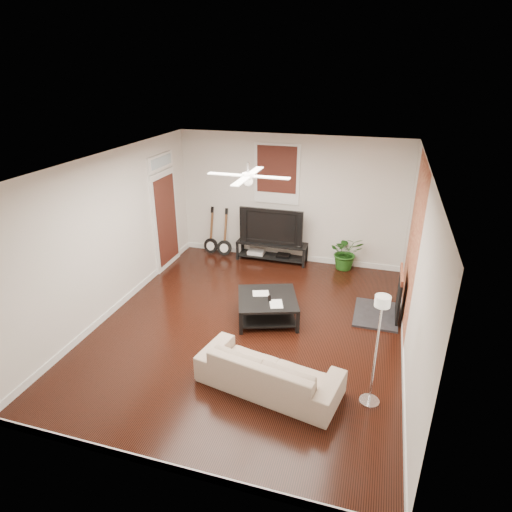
{
  "coord_description": "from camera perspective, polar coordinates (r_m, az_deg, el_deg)",
  "views": [
    {
      "loc": [
        1.9,
        -5.98,
        4.07
      ],
      "look_at": [
        0.0,
        0.4,
        1.15
      ],
      "focal_mm": 30.42,
      "sensor_mm": 36.0,
      "label": 1
    }
  ],
  "objects": [
    {
      "name": "room",
      "position": [
        6.82,
        -0.96,
        0.63
      ],
      "size": [
        5.01,
        6.01,
        2.81
      ],
      "color": "black",
      "rests_on": "ground"
    },
    {
      "name": "brick_accent",
      "position": [
        7.5,
        19.93,
        1.34
      ],
      "size": [
        0.02,
        2.2,
        2.8
      ],
      "primitive_type": "cube",
      "color": "#A54C35",
      "rests_on": "floor"
    },
    {
      "name": "fireplace",
      "position": [
        7.87,
        16.91,
        -4.76
      ],
      "size": [
        0.8,
        1.1,
        0.92
      ],
      "primitive_type": "cube",
      "color": "black",
      "rests_on": "floor"
    },
    {
      "name": "window_back",
      "position": [
        9.46,
        2.74,
        10.7
      ],
      "size": [
        1.0,
        0.06,
        1.3
      ],
      "primitive_type": "cube",
      "color": "#33120E",
      "rests_on": "wall_back"
    },
    {
      "name": "door_left",
      "position": [
        9.44,
        -11.86,
        5.78
      ],
      "size": [
        0.08,
        1.0,
        2.5
      ],
      "primitive_type": "cube",
      "color": "white",
      "rests_on": "wall_left"
    },
    {
      "name": "tv_stand",
      "position": [
        9.83,
        2.1,
        0.61
      ],
      "size": [
        1.58,
        0.42,
        0.44
      ],
      "primitive_type": "cube",
      "color": "black",
      "rests_on": "floor"
    },
    {
      "name": "tv",
      "position": [
        9.62,
        2.19,
        4.1
      ],
      "size": [
        1.42,
        0.19,
        0.82
      ],
      "primitive_type": "imported",
      "color": "black",
      "rests_on": "tv_stand"
    },
    {
      "name": "coffee_table",
      "position": [
        7.61,
        1.5,
        -6.84
      ],
      "size": [
        1.27,
        1.27,
        0.42
      ],
      "primitive_type": "cube",
      "rotation": [
        0.0,
        0.0,
        0.33
      ],
      "color": "black",
      "rests_on": "floor"
    },
    {
      "name": "sofa",
      "position": [
        6.08,
        1.71,
        -14.79
      ],
      "size": [
        2.07,
        1.14,
        0.57
      ],
      "primitive_type": "imported",
      "rotation": [
        0.0,
        0.0,
        2.94
      ],
      "color": "#C0AF90",
      "rests_on": "floor"
    },
    {
      "name": "floor_lamp",
      "position": [
        5.74,
        15.47,
        -12.05
      ],
      "size": [
        0.31,
        0.31,
        1.6
      ],
      "primitive_type": null,
      "rotation": [
        0.0,
        0.0,
        -0.2
      ],
      "color": "white",
      "rests_on": "floor"
    },
    {
      "name": "potted_plant",
      "position": [
        9.56,
        11.77,
        0.5
      ],
      "size": [
        0.82,
        0.76,
        0.78
      ],
      "primitive_type": "imported",
      "rotation": [
        0.0,
        0.0,
        0.25
      ],
      "color": "#205518",
      "rests_on": "floor"
    },
    {
      "name": "guitar_left",
      "position": [
        10.11,
        -6.03,
        3.25
      ],
      "size": [
        0.38,
        0.29,
        1.12
      ],
      "primitive_type": null,
      "rotation": [
        0.0,
        0.0,
        -0.13
      ],
      "color": "black",
      "rests_on": "floor"
    },
    {
      "name": "guitar_right",
      "position": [
        9.96,
        -4.23,
        3.0
      ],
      "size": [
        0.35,
        0.25,
        1.12
      ],
      "primitive_type": null,
      "rotation": [
        0.0,
        0.0,
        -0.02
      ],
      "color": "black",
      "rests_on": "floor"
    },
    {
      "name": "ceiling_fan",
      "position": [
        6.45,
        -1.03,
        10.49
      ],
      "size": [
        1.24,
        1.24,
        0.32
      ],
      "primitive_type": null,
      "color": "white",
      "rests_on": "ceiling"
    }
  ]
}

